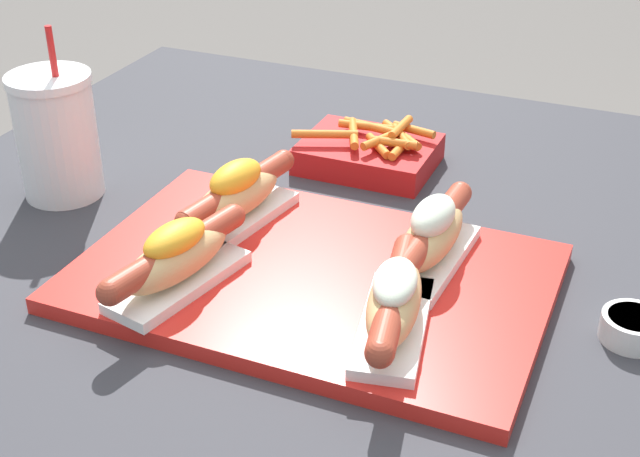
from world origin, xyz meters
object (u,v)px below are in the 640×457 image
Objects in this scene: serving_tray at (313,278)px; sauce_bowl at (633,326)px; hot_dog_3 at (433,234)px; fries_basket at (370,152)px; drink_cup at (57,135)px; hot_dog_1 at (394,302)px; hot_dog_0 at (176,258)px; hot_dog_2 at (238,194)px.

serving_tray is 7.91× the size of sauce_bowl.
hot_dog_3 is 1.14× the size of fries_basket.
fries_basket is at bearing 34.18° from drink_cup.
drink_cup reaches higher than hot_dog_1.
hot_dog_0 reaches higher than fries_basket.
hot_dog_3 is 0.94× the size of drink_cup.
hot_dog_3 is 0.48m from drink_cup.
fries_basket is at bearing 79.50° from hot_dog_0.
sauce_bowl is (0.21, 0.10, -0.04)m from hot_dog_1.
hot_dog_2 is 0.99× the size of hot_dog_3.
fries_basket is (-0.04, 0.29, 0.01)m from serving_tray.
hot_dog_2 is at bearing 151.53° from serving_tray.
serving_tray is at bearing -149.72° from hot_dog_3.
fries_basket reaches higher than serving_tray.
serving_tray is 0.14m from hot_dog_0.
fries_basket is (0.32, 0.22, -0.06)m from drink_cup.
hot_dog_3 is 0.21m from sauce_bowl.
fries_basket is at bearing 71.79° from hot_dog_2.
drink_cup is at bearing 178.40° from hot_dog_2.
drink_cup is at bearing 149.40° from hot_dog_0.
hot_dog_2 is 0.44m from sauce_bowl.
serving_tray is 2.43× the size of hot_dog_0.
sauce_bowl is (0.21, -0.03, -0.04)m from hot_dog_3.
hot_dog_2 is 3.27× the size of sauce_bowl.
sauce_bowl is 0.44m from fries_basket.
drink_cup reaches higher than sauce_bowl.
hot_dog_3 is at bearing 30.28° from serving_tray.
serving_tray is 0.32m from sauce_bowl.
drink_cup reaches higher than hot_dog_3.
hot_dog_0 reaches higher than serving_tray.
fries_basket is (0.07, 0.37, -0.03)m from hot_dog_0.
hot_dog_1 reaches higher than sauce_bowl.
hot_dog_1 is 1.00× the size of hot_dog_2.
hot_dog_1 is 0.23m from sauce_bowl.
serving_tray is at bearing 148.72° from hot_dog_1.
hot_dog_0 is at bearing -165.34° from sauce_bowl.
serving_tray is 2.39× the size of hot_dog_3.
hot_dog_1 is 0.50m from drink_cup.
hot_dog_2 reaches higher than hot_dog_0.
hot_dog_3 reaches higher than hot_dog_1.
hot_dog_1 reaches higher than serving_tray.
hot_dog_2 is 1.12× the size of fries_basket.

